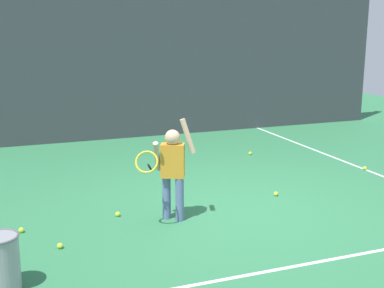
% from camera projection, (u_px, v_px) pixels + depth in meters
% --- Properties ---
extents(ground_plane, '(20.00, 20.00, 0.00)m').
position_uv_depth(ground_plane, '(240.00, 210.00, 7.08)').
color(ground_plane, '#2D7247').
extents(court_line_baseline, '(9.00, 0.05, 0.00)m').
position_uv_depth(court_line_baseline, '(312.00, 263.00, 5.49)').
color(court_line_baseline, white).
rests_on(court_line_baseline, ground).
extents(court_line_sideline, '(0.05, 9.00, 0.00)m').
position_uv_depth(court_line_sideline, '(368.00, 170.00, 9.02)').
color(court_line_sideline, white).
rests_on(court_line_sideline, ground).
extents(back_fence_windscreen, '(12.26, 0.08, 3.69)m').
position_uv_depth(back_fence_windscreen, '(140.00, 56.00, 11.40)').
color(back_fence_windscreen, '#383D42').
rests_on(back_fence_windscreen, ground).
extents(fence_post_1, '(0.09, 0.09, 3.84)m').
position_uv_depth(fence_post_1, '(139.00, 52.00, 11.44)').
color(fence_post_1, slate).
rests_on(fence_post_1, ground).
extents(fence_post_2, '(0.09, 0.09, 3.84)m').
position_uv_depth(fence_post_2, '(359.00, 48.00, 13.49)').
color(fence_post_2, slate).
rests_on(fence_post_2, ground).
extents(tennis_player, '(0.87, 0.55, 1.35)m').
position_uv_depth(tennis_player, '(172.00, 166.00, 6.56)').
color(tennis_player, slate).
rests_on(tennis_player, ground).
extents(ball_hopper, '(0.38, 0.38, 0.56)m').
position_uv_depth(ball_hopper, '(0.00, 262.00, 4.87)').
color(ball_hopper, gray).
rests_on(ball_hopper, ground).
extents(tennis_ball_0, '(0.07, 0.07, 0.07)m').
position_uv_depth(tennis_ball_0, '(21.00, 230.00, 6.29)').
color(tennis_ball_0, '#CCE033').
rests_on(tennis_ball_0, ground).
extents(tennis_ball_1, '(0.07, 0.07, 0.07)m').
position_uv_depth(tennis_ball_1, '(250.00, 153.00, 10.11)').
color(tennis_ball_1, '#CCE033').
rests_on(tennis_ball_1, ground).
extents(tennis_ball_2, '(0.07, 0.07, 0.07)m').
position_uv_depth(tennis_ball_2, '(118.00, 214.00, 6.83)').
color(tennis_ball_2, '#CCE033').
rests_on(tennis_ball_2, ground).
extents(tennis_ball_3, '(0.07, 0.07, 0.07)m').
position_uv_depth(tennis_ball_3, '(276.00, 194.00, 7.66)').
color(tennis_ball_3, '#CCE033').
rests_on(tennis_ball_3, ground).
extents(tennis_ball_4, '(0.07, 0.07, 0.07)m').
position_uv_depth(tennis_ball_4, '(365.00, 168.00, 9.05)').
color(tennis_ball_4, '#CCE033').
rests_on(tennis_ball_4, ground).
extents(tennis_ball_5, '(0.07, 0.07, 0.07)m').
position_uv_depth(tennis_ball_5, '(60.00, 246.00, 5.84)').
color(tennis_ball_5, '#CCE033').
rests_on(tennis_ball_5, ground).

